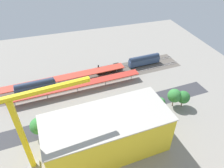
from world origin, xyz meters
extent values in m
plane|color=gray|center=(0.00, 0.00, 0.00)|extent=(169.94, 169.94, 0.00)
cube|color=#5B544C|center=(0.00, -22.63, 0.00)|extent=(106.90, 21.07, 0.01)
cube|color=#38383D|center=(0.00, 4.90, 0.00)|extent=(106.56, 15.38, 0.01)
cube|color=#9E9EA8|center=(0.00, -26.70, 0.18)|extent=(106.02, 6.52, 0.12)
cube|color=#9E9EA8|center=(0.00, -25.26, 0.18)|extent=(106.02, 6.52, 0.12)
cube|color=#9E9EA8|center=(0.00, -20.00, 0.18)|extent=(106.02, 6.52, 0.12)
cube|color=#9E9EA8|center=(0.00, -18.56, 0.18)|extent=(106.02, 6.52, 0.12)
cube|color=#B73328|center=(6.68, -13.47, 3.73)|extent=(63.33, 8.29, 0.45)
cylinder|color=slate|center=(-21.69, -15.18, 1.75)|extent=(0.30, 0.30, 3.51)
cylinder|color=slate|center=(-7.51, -14.33, 1.75)|extent=(0.30, 0.30, 3.51)
cylinder|color=slate|center=(6.68, -13.47, 1.75)|extent=(0.30, 0.30, 3.51)
cylinder|color=slate|center=(20.87, -12.61, 1.75)|extent=(0.30, 0.30, 3.51)
cylinder|color=slate|center=(35.06, -11.76, 1.75)|extent=(0.30, 0.30, 3.51)
cube|color=#C63D2D|center=(14.71, -21.18, 3.79)|extent=(69.34, 9.18, 0.45)
cylinder|color=slate|center=(-16.35, -23.05, 1.78)|extent=(0.30, 0.30, 3.56)
cylinder|color=slate|center=(-0.82, -22.12, 1.78)|extent=(0.30, 0.30, 3.56)
cylinder|color=slate|center=(14.71, -21.18, 1.78)|extent=(0.30, 0.30, 3.56)
cylinder|color=slate|center=(30.25, -20.24, 1.78)|extent=(0.30, 0.30, 3.56)
cube|color=black|center=(-12.87, -25.98, 0.50)|extent=(15.08, 3.09, 1.00)
cylinder|color=black|center=(-11.37, -25.89, 2.22)|extent=(12.10, 3.16, 2.44)
cube|color=black|center=(-17.34, -26.25, 1.63)|extent=(3.16, 2.82, 3.26)
cylinder|color=black|center=(-6.89, -25.62, 4.14)|extent=(0.70, 0.70, 1.40)
cube|color=black|center=(-33.71, -25.98, 0.30)|extent=(16.77, 3.45, 0.60)
cube|color=#384C72|center=(-33.71, -25.98, 2.35)|extent=(18.65, 4.17, 3.50)
cylinder|color=#273550|center=(-33.71, -25.98, 4.35)|extent=(17.91, 4.12, 3.06)
cube|color=black|center=(25.74, -19.28, 0.30)|extent=(17.03, 3.44, 0.60)
cube|color=#384C72|center=(25.74, -19.28, 2.40)|extent=(18.94, 4.16, 3.59)
cylinder|color=#273550|center=(25.74, -19.28, 4.44)|extent=(18.19, 4.11, 3.03)
cube|color=black|center=(-23.95, 1.02, 0.15)|extent=(3.57, 1.75, 0.30)
cube|color=silver|center=(-23.95, 1.02, 0.74)|extent=(4.25, 1.83, 0.87)
cube|color=#1E2328|center=(-23.95, 1.02, 1.46)|extent=(2.39, 1.59, 0.58)
cube|color=black|center=(-17.55, 1.60, 0.15)|extent=(3.51, 1.98, 0.30)
cube|color=silver|center=(-17.55, 1.60, 0.71)|extent=(4.16, 2.09, 0.82)
cube|color=#1E2328|center=(-17.55, 1.60, 1.45)|extent=(2.36, 1.78, 0.65)
cube|color=black|center=(-11.38, 1.32, 0.15)|extent=(3.60, 1.67, 0.30)
cube|color=maroon|center=(-11.38, 1.32, 0.65)|extent=(4.29, 1.75, 0.70)
cube|color=#1E2328|center=(-11.38, 1.32, 1.31)|extent=(2.41, 1.52, 0.62)
cube|color=black|center=(-5.45, 1.86, 0.15)|extent=(3.93, 2.11, 0.30)
cube|color=gray|center=(-5.45, 1.86, 0.74)|extent=(4.66, 2.25, 0.89)
cube|color=#1E2328|center=(-5.45, 1.86, 1.45)|extent=(2.66, 1.84, 0.53)
cube|color=yellow|center=(2.40, 22.11, 7.67)|extent=(42.16, 19.94, 15.34)
cube|color=#B7B2A8|center=(2.40, 22.11, 15.54)|extent=(42.79, 20.57, 0.40)
cube|color=gray|center=(27.65, 22.06, 0.60)|extent=(3.60, 3.60, 1.20)
cube|color=yellow|center=(27.65, 22.06, 14.76)|extent=(1.40, 1.40, 29.52)
cube|color=yellow|center=(18.57, 21.10, 30.12)|extent=(24.26, 3.74, 1.20)
cube|color=black|center=(7.12, 8.65, 0.25)|extent=(9.15, 2.84, 0.50)
cube|color=silver|center=(6.02, 8.58, 1.98)|extent=(6.95, 2.94, 2.96)
cube|color=maroon|center=(10.52, 8.87, 1.77)|extent=(2.38, 2.65, 2.55)
cylinder|color=brown|center=(-24.92, 9.84, 1.45)|extent=(0.39, 0.39, 2.91)
sphere|color=#38843D|center=(-24.92, 9.84, 4.31)|extent=(4.01, 4.01, 4.01)
cylinder|color=brown|center=(24.82, 9.08, 1.63)|extent=(0.40, 0.40, 3.26)
sphere|color=#38843D|center=(24.82, 9.08, 5.46)|extent=(6.29, 6.29, 6.29)
cylinder|color=brown|center=(-35.19, 10.76, 1.60)|extent=(0.43, 0.43, 3.19)
sphere|color=#2D7233|center=(-35.19, 10.76, 5.14)|extent=(5.57, 5.57, 5.57)
cylinder|color=brown|center=(-31.55, 9.37, 1.87)|extent=(0.41, 0.41, 3.73)
sphere|color=#38843D|center=(-31.55, 9.37, 5.81)|extent=(5.94, 5.94, 5.94)
cylinder|color=#333333|center=(-8.99, 9.38, 2.78)|extent=(0.16, 0.16, 5.57)
cube|color=black|center=(-8.99, 9.38, 6.02)|extent=(0.36, 0.36, 0.90)
sphere|color=red|center=(-8.77, 9.38, 6.02)|extent=(0.20, 0.20, 0.20)
camera|label=1|loc=(15.00, 67.69, 64.81)|focal=34.13mm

